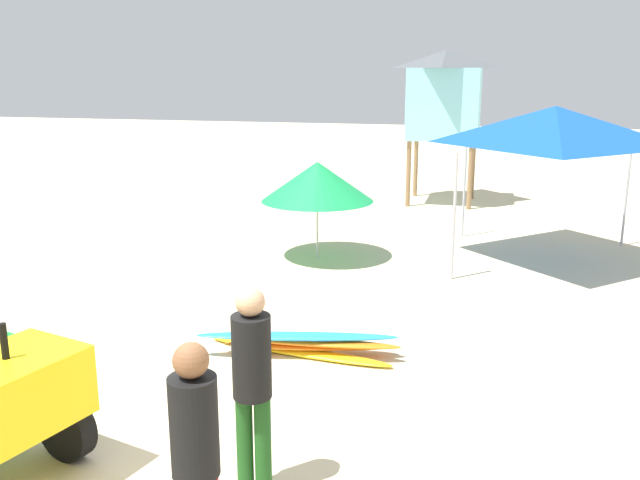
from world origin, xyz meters
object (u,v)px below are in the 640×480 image
at_px(lifeguard_near_left, 252,377).
at_px(beach_umbrella_left, 317,181).
at_px(lifeguard_near_center, 195,450).
at_px(popup_canopy, 554,126).
at_px(lifeguard_tower, 445,94).
at_px(surfboard_pile, 304,344).

bearing_deg(lifeguard_near_left, beach_umbrella_left, 100.75).
distance_m(lifeguard_near_center, beach_umbrella_left, 8.53).
xyz_separation_m(lifeguard_near_center, popup_canopy, (2.73, 9.26, 1.46)).
distance_m(lifeguard_near_center, lifeguard_tower, 14.78).
bearing_deg(beach_umbrella_left, surfboard_pile, -77.28).
xyz_separation_m(lifeguard_near_left, lifeguard_tower, (0.38, 13.55, 1.79)).
bearing_deg(surfboard_pile, beach_umbrella_left, 102.72).
height_order(surfboard_pile, lifeguard_tower, lifeguard_tower).
relative_size(surfboard_pile, beach_umbrella_left, 1.21).
relative_size(lifeguard_near_left, beach_umbrella_left, 0.86).
bearing_deg(lifeguard_near_left, lifeguard_near_center, -89.16).
bearing_deg(popup_canopy, lifeguard_tower, 113.68).
relative_size(surfboard_pile, lifeguard_tower, 0.64).
bearing_deg(popup_canopy, surfboard_pile, -120.41).
distance_m(surfboard_pile, lifeguard_tower, 11.08).
distance_m(surfboard_pile, beach_umbrella_left, 4.76).
bearing_deg(lifeguard_tower, lifeguard_near_left, -91.60).
bearing_deg(lifeguard_tower, beach_umbrella_left, -105.69).
height_order(lifeguard_near_left, beach_umbrella_left, beach_umbrella_left).
xyz_separation_m(lifeguard_near_center, beach_umbrella_left, (-1.40, 8.40, 0.43)).
height_order(surfboard_pile, popup_canopy, popup_canopy).
relative_size(popup_canopy, lifeguard_tower, 0.81).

